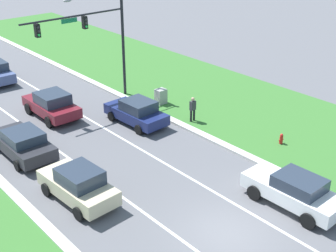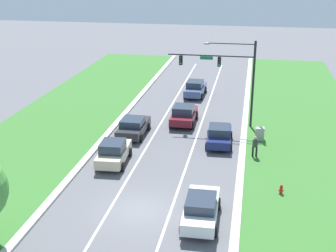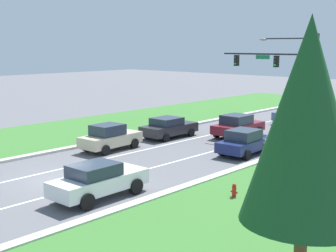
{
  "view_description": "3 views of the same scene",
  "coord_description": "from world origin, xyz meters",
  "px_view_note": "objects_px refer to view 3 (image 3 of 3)",
  "views": [
    {
      "loc": [
        -12.32,
        -10.33,
        12.51
      ],
      "look_at": [
        1.94,
        6.12,
        2.21
      ],
      "focal_mm": 50.0,
      "sensor_mm": 36.0,
      "label": 1
    },
    {
      "loc": [
        6.02,
        -23.53,
        14.07
      ],
      "look_at": [
        -0.01,
        9.18,
        2.03
      ],
      "focal_mm": 50.0,
      "sensor_mm": 36.0,
      "label": 2
    },
    {
      "loc": [
        19.68,
        -13.45,
        6.8
      ],
      "look_at": [
        0.7,
        7.34,
        1.94
      ],
      "focal_mm": 50.0,
      "sensor_mm": 36.0,
      "label": 3
    }
  ],
  "objects_px": {
    "fire_hydrant": "(234,191)",
    "conifer_near_right_tree": "(307,121)",
    "navy_sedan": "(245,142)",
    "burgundy_sedan": "(238,126)",
    "pedestrian": "(266,152)",
    "champagne_sedan": "(110,137)",
    "utility_cabinet": "(302,149)",
    "charcoal_sedan": "(169,127)",
    "white_sedan": "(98,180)",
    "slate_blue_sedan": "(294,113)",
    "traffic_signal_mast": "(286,71)"
  },
  "relations": [
    {
      "from": "navy_sedan",
      "to": "charcoal_sedan",
      "type": "relative_size",
      "value": 0.97
    },
    {
      "from": "traffic_signal_mast",
      "to": "fire_hydrant",
      "type": "bearing_deg",
      "value": -70.86
    },
    {
      "from": "slate_blue_sedan",
      "to": "burgundy_sedan",
      "type": "bearing_deg",
      "value": -87.16
    },
    {
      "from": "burgundy_sedan",
      "to": "charcoal_sedan",
      "type": "bearing_deg",
      "value": -135.81
    },
    {
      "from": "utility_cabinet",
      "to": "conifer_near_right_tree",
      "type": "relative_size",
      "value": 0.15
    },
    {
      "from": "champagne_sedan",
      "to": "conifer_near_right_tree",
      "type": "relative_size",
      "value": 0.58
    },
    {
      "from": "champagne_sedan",
      "to": "fire_hydrant",
      "type": "distance_m",
      "value": 12.03
    },
    {
      "from": "fire_hydrant",
      "to": "pedestrian",
      "type": "bearing_deg",
      "value": 106.89
    },
    {
      "from": "white_sedan",
      "to": "utility_cabinet",
      "type": "bearing_deg",
      "value": 75.15
    },
    {
      "from": "charcoal_sedan",
      "to": "pedestrian",
      "type": "relative_size",
      "value": 2.7
    },
    {
      "from": "white_sedan",
      "to": "navy_sedan",
      "type": "bearing_deg",
      "value": 88.54
    },
    {
      "from": "burgundy_sedan",
      "to": "pedestrian",
      "type": "xyz_separation_m",
      "value": [
        6.32,
        -6.55,
        0.08
      ]
    },
    {
      "from": "traffic_signal_mast",
      "to": "slate_blue_sedan",
      "type": "xyz_separation_m",
      "value": [
        -3.89,
        8.93,
        -4.22
      ]
    },
    {
      "from": "charcoal_sedan",
      "to": "white_sedan",
      "type": "relative_size",
      "value": 0.97
    },
    {
      "from": "traffic_signal_mast",
      "to": "charcoal_sedan",
      "type": "bearing_deg",
      "value": -153.39
    },
    {
      "from": "burgundy_sedan",
      "to": "pedestrian",
      "type": "height_order",
      "value": "burgundy_sedan"
    },
    {
      "from": "pedestrian",
      "to": "fire_hydrant",
      "type": "relative_size",
      "value": 2.41
    },
    {
      "from": "fire_hydrant",
      "to": "burgundy_sedan",
      "type": "bearing_deg",
      "value": 123.43
    },
    {
      "from": "slate_blue_sedan",
      "to": "champagne_sedan",
      "type": "height_order",
      "value": "champagne_sedan"
    },
    {
      "from": "traffic_signal_mast",
      "to": "pedestrian",
      "type": "xyz_separation_m",
      "value": [
        2.55,
        -6.66,
        -4.12
      ]
    },
    {
      "from": "charcoal_sedan",
      "to": "fire_hydrant",
      "type": "relative_size",
      "value": 6.52
    },
    {
      "from": "fire_hydrant",
      "to": "conifer_near_right_tree",
      "type": "relative_size",
      "value": 0.09
    },
    {
      "from": "charcoal_sedan",
      "to": "pedestrian",
      "type": "xyz_separation_m",
      "value": [
        10.03,
        -2.91,
        0.17
      ]
    },
    {
      "from": "champagne_sedan",
      "to": "white_sedan",
      "type": "bearing_deg",
      "value": -46.88
    },
    {
      "from": "charcoal_sedan",
      "to": "utility_cabinet",
      "type": "bearing_deg",
      "value": 3.72
    },
    {
      "from": "utility_cabinet",
      "to": "pedestrian",
      "type": "distance_m",
      "value": 3.59
    },
    {
      "from": "charcoal_sedan",
      "to": "conifer_near_right_tree",
      "type": "distance_m",
      "value": 24.08
    },
    {
      "from": "white_sedan",
      "to": "utility_cabinet",
      "type": "height_order",
      "value": "white_sedan"
    },
    {
      "from": "charcoal_sedan",
      "to": "traffic_signal_mast",
      "type": "bearing_deg",
      "value": 26.78
    },
    {
      "from": "conifer_near_right_tree",
      "to": "utility_cabinet",
      "type": "bearing_deg",
      "value": 116.35
    },
    {
      "from": "champagne_sedan",
      "to": "conifer_near_right_tree",
      "type": "xyz_separation_m",
      "value": [
        18.2,
        -9.38,
        4.18
      ]
    },
    {
      "from": "fire_hydrant",
      "to": "slate_blue_sedan",
      "type": "bearing_deg",
      "value": 111.03
    },
    {
      "from": "navy_sedan",
      "to": "conifer_near_right_tree",
      "type": "bearing_deg",
      "value": -55.12
    },
    {
      "from": "burgundy_sedan",
      "to": "fire_hydrant",
      "type": "height_order",
      "value": "burgundy_sedan"
    },
    {
      "from": "navy_sedan",
      "to": "burgundy_sedan",
      "type": "height_order",
      "value": "burgundy_sedan"
    },
    {
      "from": "traffic_signal_mast",
      "to": "charcoal_sedan",
      "type": "height_order",
      "value": "traffic_signal_mast"
    },
    {
      "from": "white_sedan",
      "to": "champagne_sedan",
      "type": "bearing_deg",
      "value": 135.3
    },
    {
      "from": "traffic_signal_mast",
      "to": "navy_sedan",
      "type": "distance_m",
      "value": 6.21
    },
    {
      "from": "traffic_signal_mast",
      "to": "navy_sedan",
      "type": "height_order",
      "value": "traffic_signal_mast"
    },
    {
      "from": "champagne_sedan",
      "to": "fire_hydrant",
      "type": "relative_size",
      "value": 6.26
    },
    {
      "from": "pedestrian",
      "to": "conifer_near_right_tree",
      "type": "bearing_deg",
      "value": 124.43
    },
    {
      "from": "utility_cabinet",
      "to": "slate_blue_sedan",
      "type": "bearing_deg",
      "value": 119.52
    },
    {
      "from": "white_sedan",
      "to": "burgundy_sedan",
      "type": "bearing_deg",
      "value": 100.93
    },
    {
      "from": "white_sedan",
      "to": "utility_cabinet",
      "type": "xyz_separation_m",
      "value": [
        3.25,
        13.22,
        -0.28
      ]
    },
    {
      "from": "navy_sedan",
      "to": "burgundy_sedan",
      "type": "relative_size",
      "value": 0.98
    },
    {
      "from": "burgundy_sedan",
      "to": "utility_cabinet",
      "type": "bearing_deg",
      "value": -24.38
    },
    {
      "from": "white_sedan",
      "to": "pedestrian",
      "type": "distance_m",
      "value": 10.08
    },
    {
      "from": "utility_cabinet",
      "to": "fire_hydrant",
      "type": "relative_size",
      "value": 1.58
    },
    {
      "from": "utility_cabinet",
      "to": "champagne_sedan",
      "type": "bearing_deg",
      "value": -148.28
    },
    {
      "from": "traffic_signal_mast",
      "to": "pedestrian",
      "type": "relative_size",
      "value": 4.48
    }
  ]
}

